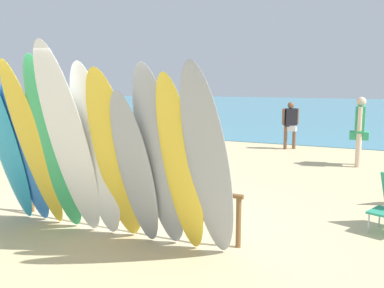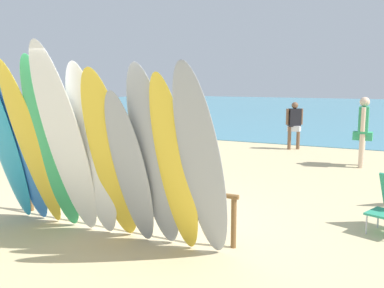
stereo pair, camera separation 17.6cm
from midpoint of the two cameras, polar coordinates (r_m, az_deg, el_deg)
The scene contains 16 objects.
ground at distance 19.40m, azimuth 14.43°, elevation 1.90°, with size 60.00×60.00×0.00m, color #D3BC8C.
ocean_water at distance 34.34m, azimuth 19.17°, elevation 4.47°, with size 60.00×40.00×0.02m, color teal.
surfboard_rack at distance 6.28m, azimuth -10.16°, elevation -6.03°, with size 3.68×0.07×0.71m.
surfboard_teal_0 at distance 6.82m, azimuth -24.62°, elevation 0.73°, with size 0.52×0.06×2.69m, color #289EC6.
surfboard_blue_1 at distance 6.70m, azimuth -22.12°, elevation -1.38°, with size 0.56×0.06×2.18m, color #337AD1.
surfboard_yellow_2 at distance 6.36m, azimuth -21.25°, elevation -0.40°, with size 0.51×0.07×2.54m, color yellow.
surfboard_green_3 at distance 6.08m, azimuth -18.76°, elevation -0.38°, with size 0.56×0.08×2.58m, color #38B266.
surfboard_white_4 at distance 5.74m, azimuth -16.95°, elevation -0.08°, with size 0.56×0.07×2.78m, color white.
surfboard_white_5 at distance 5.68m, azimuth -13.57°, elevation -1.27°, with size 0.54×0.08×2.46m, color white.
surfboard_yellow_6 at distance 5.49m, azimuth -11.14°, elevation -1.96°, with size 0.57×0.06×2.43m, color yellow.
surfboard_grey_7 at distance 5.34m, azimuth -8.54°, elevation -3.63°, with size 0.48×0.06×2.14m, color #999EA3.
surfboard_grey_8 at distance 5.18m, azimuth -5.33°, elevation -2.16°, with size 0.55×0.08×2.45m, color #999EA3.
surfboard_yellow_9 at distance 5.01m, azimuth -2.52°, elevation -3.17°, with size 0.47×0.06×2.34m, color yellow.
surfboard_grey_10 at distance 4.78m, azimuth 1.14°, elevation -2.98°, with size 0.52×0.08×2.50m, color #999EA3.
beachgoer_by_water at distance 13.62m, azimuth 12.68°, elevation 2.89°, with size 0.46×0.38×1.48m.
beachgoer_photographing at distance 11.37m, azimuth 21.17°, elevation 2.21°, with size 0.45×0.66×1.74m.
Camera 1 is at (3.46, -4.99, 2.13)m, focal length 39.79 mm.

